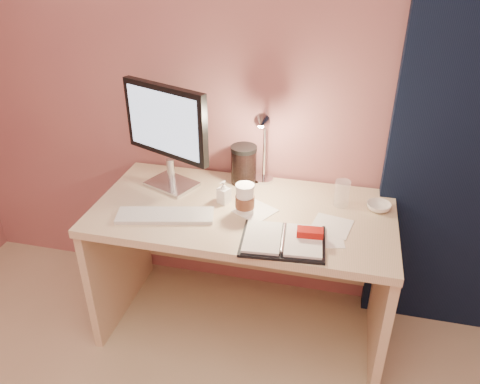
% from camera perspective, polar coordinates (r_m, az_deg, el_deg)
% --- Properties ---
extents(room, '(3.50, 3.50, 3.50)m').
position_cam_1_polar(room, '(2.31, 26.24, 7.76)').
color(room, '#C6B28E').
rests_on(room, ground).
extents(desk, '(1.40, 0.70, 0.73)m').
position_cam_1_polar(desk, '(2.37, 0.76, -5.86)').
color(desk, beige).
rests_on(desk, ground).
extents(monitor, '(0.47, 0.25, 0.53)m').
position_cam_1_polar(monitor, '(2.28, -8.84, 7.73)').
color(monitor, silver).
rests_on(monitor, desk).
extents(keyboard, '(0.45, 0.23, 0.02)m').
position_cam_1_polar(keyboard, '(2.15, -9.10, -2.85)').
color(keyboard, white).
rests_on(keyboard, desk).
extents(planner, '(0.37, 0.29, 0.05)m').
position_cam_1_polar(planner, '(1.97, 5.53, -5.79)').
color(planner, black).
rests_on(planner, desk).
extents(paper_a, '(0.17, 0.17, 0.00)m').
position_cam_1_polar(paper_a, '(2.02, 10.44, -5.54)').
color(paper_a, white).
rests_on(paper_a, desk).
extents(paper_b, '(0.19, 0.19, 0.00)m').
position_cam_1_polar(paper_b, '(2.10, 11.09, -4.08)').
color(paper_b, white).
rests_on(paper_b, desk).
extents(paper_c, '(0.22, 0.22, 0.00)m').
position_cam_1_polar(paper_c, '(2.17, 1.88, -2.31)').
color(paper_c, white).
rests_on(paper_c, desk).
extents(coffee_cup, '(0.09, 0.09, 0.14)m').
position_cam_1_polar(coffee_cup, '(2.13, 0.60, -0.91)').
color(coffee_cup, white).
rests_on(coffee_cup, desk).
extents(clear_cup, '(0.07, 0.07, 0.13)m').
position_cam_1_polar(clear_cup, '(2.24, 12.32, -0.15)').
color(clear_cup, white).
rests_on(clear_cup, desk).
extents(bowl, '(0.13, 0.13, 0.03)m').
position_cam_1_polar(bowl, '(2.27, 16.55, -1.74)').
color(bowl, white).
rests_on(bowl, desk).
extents(lotion_bottle, '(0.07, 0.07, 0.12)m').
position_cam_1_polar(lotion_bottle, '(2.21, -1.98, -0.00)').
color(lotion_bottle, white).
rests_on(lotion_bottle, desk).
extents(dark_jar, '(0.13, 0.13, 0.18)m').
position_cam_1_polar(dark_jar, '(2.37, 0.46, 3.09)').
color(dark_jar, black).
rests_on(dark_jar, desk).
extents(desk_lamp, '(0.10, 0.26, 0.42)m').
position_cam_1_polar(desk_lamp, '(2.23, 2.33, 6.11)').
color(desk_lamp, silver).
rests_on(desk_lamp, desk).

